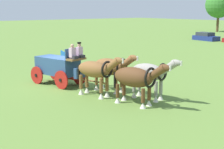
# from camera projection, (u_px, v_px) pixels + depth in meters

# --- Properties ---
(ground_plane) EXTENTS (220.00, 220.00, 0.00)m
(ground_plane) POSITION_uv_depth(u_px,v_px,m) (58.00, 84.00, 20.32)
(ground_plane) COLOR olive
(show_wagon) EXTENTS (5.71, 2.30, 2.73)m
(show_wagon) POSITION_uv_depth(u_px,v_px,m) (59.00, 66.00, 19.99)
(show_wagon) COLOR #2D4C7A
(show_wagon) RESTS_ON ground
(draft_horse_rear_near) EXTENTS (3.07, 1.39, 2.24)m
(draft_horse_rear_near) POSITION_uv_depth(u_px,v_px,m) (111.00, 68.00, 18.27)
(draft_horse_rear_near) COLOR brown
(draft_horse_rear_near) RESTS_ON ground
(draft_horse_rear_off) EXTENTS (3.09, 1.33, 2.27)m
(draft_horse_rear_off) POSITION_uv_depth(u_px,v_px,m) (96.00, 71.00, 17.26)
(draft_horse_rear_off) COLOR brown
(draft_horse_rear_off) RESTS_ON ground
(draft_horse_lead_near) EXTENTS (2.94, 1.30, 2.24)m
(draft_horse_lead_near) POSITION_uv_depth(u_px,v_px,m) (150.00, 74.00, 16.68)
(draft_horse_lead_near) COLOR #9E998E
(draft_horse_lead_near) RESTS_ON ground
(draft_horse_lead_off) EXTENTS (3.17, 1.45, 2.20)m
(draft_horse_lead_off) POSITION_uv_depth(u_px,v_px,m) (136.00, 78.00, 15.70)
(draft_horse_lead_off) COLOR brown
(draft_horse_lead_off) RESTS_ON ground
(parked_vehicle_a) EXTENTS (4.02, 2.13, 1.21)m
(parked_vehicle_a) POSITION_uv_depth(u_px,v_px,m) (206.00, 37.00, 48.41)
(parked_vehicle_a) COLOR navy
(parked_vehicle_a) RESTS_ON ground
(tree_a) EXTENTS (5.41, 5.41, 8.20)m
(tree_a) POSITION_uv_depth(u_px,v_px,m) (219.00, 5.00, 65.37)
(tree_a) COLOR brown
(tree_a) RESTS_ON ground
(sponsor_banner) EXTENTS (3.06, 1.04, 1.10)m
(sponsor_banner) POSITION_uv_depth(u_px,v_px,m) (65.00, 59.00, 26.86)
(sponsor_banner) COLOR #1959B2
(sponsor_banner) RESTS_ON ground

